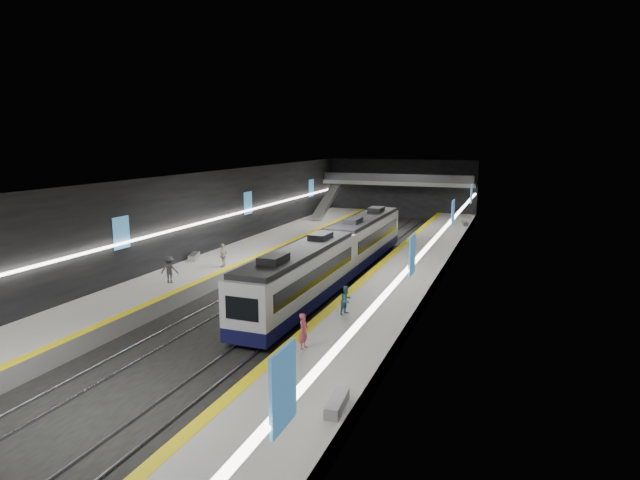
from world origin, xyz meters
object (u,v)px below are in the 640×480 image
at_px(escalator, 326,202).
at_px(passenger_right_b, 346,300).
at_px(passenger_left_a, 223,256).
at_px(passenger_left_b, 170,270).
at_px(bench_left_far, 194,257).
at_px(train, 338,253).
at_px(bench_right_near, 337,404).
at_px(bench_right_far, 465,223).
at_px(passenger_right_a, 304,331).

xyz_separation_m(escalator, passenger_right_b, (13.97, -35.01, -1.08)).
height_order(passenger_right_b, passenger_left_a, passenger_left_a).
bearing_deg(passenger_left_b, bench_left_far, -85.57).
xyz_separation_m(train, passenger_right_b, (3.97, -10.16, -0.38)).
height_order(passenger_right_b, passenger_left_b, passenger_left_b).
bearing_deg(passenger_left_b, bench_right_near, 126.39).
bearing_deg(train, escalator, 111.92).
relative_size(passenger_left_a, passenger_left_b, 0.99).
xyz_separation_m(escalator, bench_left_far, (-2.00, -26.23, -1.66)).
distance_m(bench_left_far, bench_right_far, 32.15).
bearing_deg(passenger_right_a, bench_right_far, -1.42).
relative_size(bench_left_far, passenger_right_a, 1.14).
bearing_deg(train, passenger_right_b, -68.66).
bearing_deg(passenger_left_a, bench_left_far, -118.40).
bearing_deg(bench_left_far, escalator, 64.94).
relative_size(bench_left_far, passenger_left_b, 1.07).
relative_size(train, passenger_left_a, 16.30).
distance_m(train, bench_right_near, 21.74).
bearing_deg(passenger_right_a, passenger_left_b, 63.36).
bearing_deg(passenger_left_b, escalator, -105.47).
relative_size(bench_left_far, passenger_right_b, 1.21).
height_order(bench_left_far, passenger_left_a, passenger_left_a).
bearing_deg(passenger_right_b, bench_right_near, -142.67).
bearing_deg(passenger_right_a, bench_right_near, -142.25).
relative_size(passenger_right_a, passenger_left_b, 0.93).
height_order(bench_left_far, passenger_right_a, passenger_right_a).
bearing_deg(bench_left_far, bench_right_near, -65.97).
bearing_deg(bench_left_far, passenger_left_a, -42.60).
distance_m(passenger_right_b, passenger_left_b, 13.55).
bearing_deg(passenger_left_b, train, -155.72).
distance_m(train, escalator, 26.80).
height_order(bench_left_far, passenger_right_b, passenger_right_b).
distance_m(bench_right_near, passenger_right_b, 10.85).
relative_size(bench_left_far, passenger_left_a, 1.07).
xyz_separation_m(escalator, bench_right_far, (17.00, -0.29, -1.67)).
relative_size(train, passenger_left_b, 16.20).
relative_size(bench_right_far, passenger_left_b, 1.01).
bearing_deg(train, bench_left_far, -173.46).
bearing_deg(bench_right_far, bench_left_far, -139.70).
height_order(bench_left_far, bench_right_far, bench_left_far).
xyz_separation_m(passenger_right_b, passenger_left_a, (-12.32, 7.32, 0.10)).
xyz_separation_m(bench_left_far, passenger_left_b, (2.58, -6.75, 0.69)).
relative_size(bench_right_near, passenger_right_a, 1.09).
bearing_deg(passenger_left_b, bench_right_far, -133.16).
distance_m(bench_right_far, passenger_left_a, 31.42).
xyz_separation_m(train, passenger_left_b, (-9.42, -8.12, -0.27)).
distance_m(train, passenger_left_b, 12.44).
bearing_deg(escalator, bench_left_far, -94.36).
relative_size(escalator, bench_right_far, 4.29).
bearing_deg(passenger_right_b, bench_right_far, 16.09).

